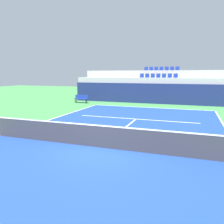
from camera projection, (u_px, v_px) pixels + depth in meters
ground_plane at (100, 148)px, 9.50m from camera, size 80.00×80.00×0.00m
court_surface at (100, 148)px, 9.49m from camera, size 11.00×24.00×0.01m
baseline_far at (150, 108)px, 20.59m from camera, size 11.00×0.10×0.00m
sideline_left at (0, 136)px, 11.29m from camera, size 0.10×24.00×0.00m
service_line_far at (136, 119)px, 15.44m from camera, size 8.26×0.10×0.00m
centre_service_line at (122, 130)px, 12.47m from camera, size 0.10×6.40×0.00m
back_wall at (156, 94)px, 23.22m from camera, size 18.00×0.30×2.08m
stands_tier_lower at (158, 90)px, 24.42m from camera, size 18.00×2.40×2.66m
stands_tier_upper at (161, 85)px, 26.58m from camera, size 18.00×2.40×3.45m
seating_row_lower at (158, 76)px, 24.26m from camera, size 4.06×0.44×0.44m
seating_row_upper at (161, 69)px, 26.36m from camera, size 4.06×0.44×0.44m
tennis_net at (100, 136)px, 9.41m from camera, size 11.08×0.08×1.07m
player_bench at (81, 98)px, 23.93m from camera, size 1.50×0.40×0.85m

